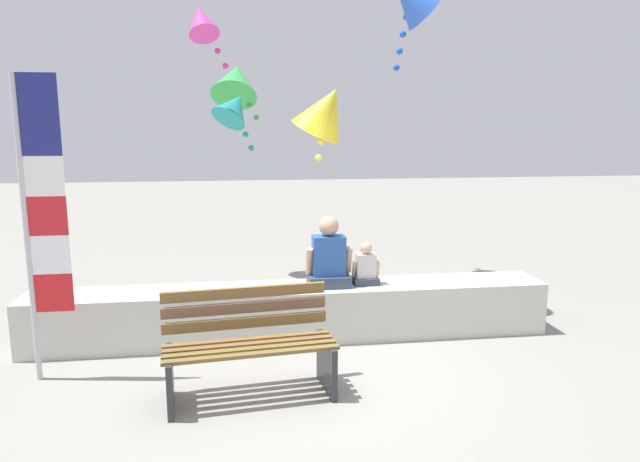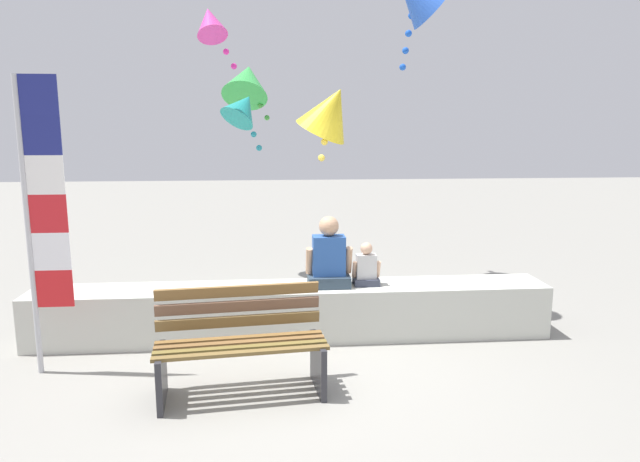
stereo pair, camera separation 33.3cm
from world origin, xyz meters
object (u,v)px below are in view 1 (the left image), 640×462
Objects in this scene: flag_banner at (38,211)px; kite_magenta at (202,21)px; person_adult at (329,259)px; kite_green at (236,81)px; kite_teal at (234,108)px; person_child at (366,268)px; kite_yellow at (326,111)px; park_bench at (249,348)px.

flag_banner is 3.51m from kite_magenta.
kite_green is at bearing 107.91° from person_adult.
kite_teal is (1.68, 2.82, 0.97)m from flag_banner.
kite_yellow is at bearing 108.17° from person_child.
person_child is at bearing -65.19° from kite_green.
kite_magenta is at bearing 134.01° from person_child.
kite_yellow is at bearing 30.82° from flag_banner.
person_adult is at bearing -179.95° from person_child.
flag_banner is (-3.06, -0.73, 0.79)m from person_child.
park_bench is 1.46× the size of kite_yellow.
person_child is at bearing 44.78° from park_bench.
kite_magenta reaches higher than kite_green.
kite_green is (-0.95, 2.93, 2.07)m from person_adult.
person_child is at bearing -71.83° from kite_yellow.
kite_green reaches higher than kite_teal.
person_child is 0.53× the size of kite_teal.
kite_yellow is 2.32m from kite_green.
person_adult is at bearing -96.51° from kite_yellow.
kite_green is (-0.07, 4.21, 2.53)m from park_bench.
flag_banner is 3.34m from kite_yellow.
kite_teal is at bearing -91.68° from kite_green.
person_adult is 2.83m from flag_banner.
kite_magenta reaches higher than person_child.
kite_magenta is at bearing 126.58° from person_adult.
kite_magenta reaches higher than kite_teal.
person_child is (1.29, 1.28, 0.34)m from park_bench.
kite_yellow is (1.46, -0.90, -1.14)m from kite_magenta.
kite_teal is at bearing 132.60° from kite_yellow.
person_adult is 3.54m from kite_magenta.
person_adult reaches higher than person_child.
kite_yellow reaches higher than park_bench.
person_adult is 0.74× the size of kite_yellow.
person_adult is 1.83m from kite_yellow.
kite_magenta reaches higher than park_bench.
kite_teal reaches higher than person_adult.
kite_green is (-1.05, 2.01, 0.49)m from kite_yellow.
kite_magenta reaches higher than flag_banner.
kite_magenta is (-1.35, 1.82, 2.72)m from person_adult.
flag_banner is at bearing 162.65° from park_bench.
park_bench is 1.62m from person_adult.
flag_banner is at bearing -149.18° from kite_yellow.
person_child is at bearing 13.33° from flag_banner.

